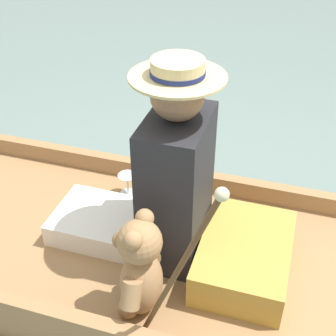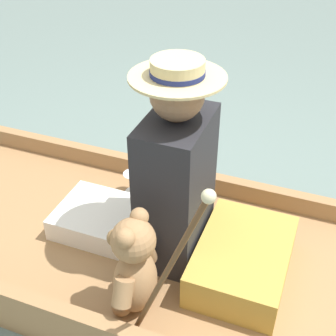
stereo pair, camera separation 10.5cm
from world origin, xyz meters
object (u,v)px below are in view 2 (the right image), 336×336
at_px(seated_person, 161,183).
at_px(walking_cane, 173,260).
at_px(wine_glass, 133,179).
at_px(teddy_bear, 134,268).

relative_size(seated_person, walking_cane, 1.20).
relative_size(wine_glass, walking_cane, 0.16).
xyz_separation_m(teddy_bear, walking_cane, (-0.12, -0.20, 0.23)).
height_order(seated_person, wine_glass, seated_person).
bearing_deg(walking_cane, wine_glass, 33.56).
xyz_separation_m(wine_glass, walking_cane, (-0.78, -0.52, 0.36)).
height_order(seated_person, walking_cane, seated_person).
bearing_deg(wine_glass, walking_cane, -146.44).
bearing_deg(teddy_bear, seated_person, 5.15).
relative_size(teddy_bear, wine_glass, 3.75).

